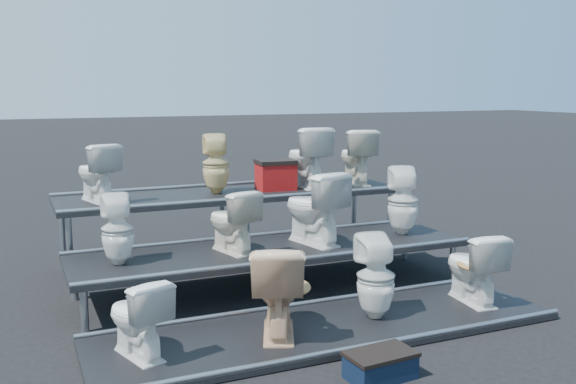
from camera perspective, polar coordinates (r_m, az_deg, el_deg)
name	(u,v)px	position (r m, az deg, el deg)	size (l,w,h in m)	color
ground	(273,289)	(6.95, -1.36, -8.63)	(80.00, 80.00, 0.00)	black
tier_front	(328,328)	(5.82, 3.56, -11.98)	(4.20, 1.20, 0.06)	black
tier_mid	(273,268)	(6.88, -1.36, -6.81)	(4.20, 1.20, 0.46)	black
tier_back	(233,226)	(8.01, -4.87, -3.03)	(4.20, 1.20, 0.86)	black
toilet_0	(137,317)	(5.20, -13.28, -10.76)	(0.36, 0.63, 0.64)	white
toilet_1	(277,288)	(5.49, -0.95, -8.56)	(0.45, 0.78, 0.80)	#E0B18A
toilet_2	(376,277)	(5.91, 7.80, -7.47)	(0.35, 0.35, 0.77)	white
toilet_3	(473,267)	(6.54, 16.10, -6.41)	(0.39, 0.69, 0.70)	white
toilet_4	(118,229)	(6.33, -14.92, -3.23)	(0.31, 0.31, 0.68)	white
toilet_5	(232,221)	(6.59, -5.04, -2.57)	(0.37, 0.64, 0.65)	beige
toilet_6	(313,207)	(6.92, 2.25, -1.37)	(0.44, 0.78, 0.80)	white
toilet_7	(403,201)	(7.48, 10.19, -0.76)	(0.35, 0.36, 0.78)	white
toilet_8	(96,172)	(7.54, -16.67, 1.68)	(0.37, 0.65, 0.66)	white
toilet_9	(216,164)	(7.82, -6.43, 2.51)	(0.32, 0.33, 0.72)	#DBC687
toilet_10	(307,157)	(8.25, 1.67, 3.13)	(0.44, 0.77, 0.78)	white
toilet_11	(356,156)	(8.58, 6.08, 3.17)	(0.41, 0.72, 0.73)	beige
red_crate	(276,177)	(8.08, -1.10, 1.38)	(0.45, 0.36, 0.33)	#9F1211
step_stool	(380,367)	(4.98, 8.21, -15.14)	(0.49, 0.30, 0.18)	black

